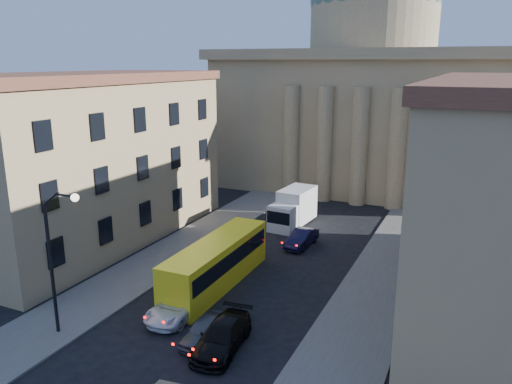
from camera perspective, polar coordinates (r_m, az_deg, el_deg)
sidewalk_left at (r=40.08m, az=-12.34°, el=-8.45°), size 5.00×60.00×0.15m
sidewalk_right at (r=33.56m, az=12.36°, el=-13.23°), size 5.00×60.00×0.15m
church at (r=68.27m, az=12.77°, el=11.22°), size 68.02×28.76×36.60m
building_left at (r=46.25m, az=-18.38°, el=3.76°), size 11.60×26.60×14.70m
street_lamp at (r=30.35m, az=-21.86°, el=-6.28°), size 2.62×0.44×8.83m
car_left_mid at (r=32.52m, az=-8.86°, el=-12.72°), size 2.42×5.20×1.44m
car_right_mid at (r=28.98m, az=-3.89°, el=-16.11°), size 2.70×5.52×1.54m
car_right_far at (r=29.81m, az=-5.93°, el=-15.44°), size 1.69×3.97×1.34m
car_right_distant at (r=43.65m, az=5.24°, el=-5.29°), size 1.87×4.50×1.45m
city_bus at (r=36.08m, az=-4.52°, el=-7.92°), size 2.73×11.56×3.26m
box_truck at (r=48.91m, az=4.25°, el=-1.91°), size 2.98×6.53×3.49m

